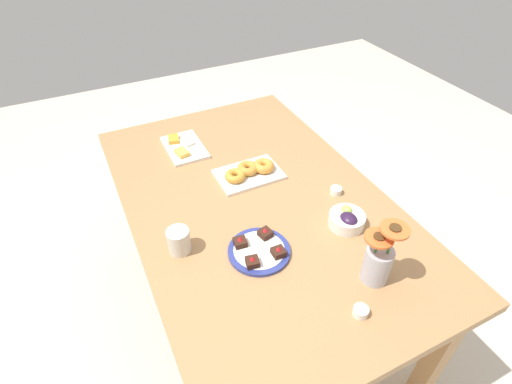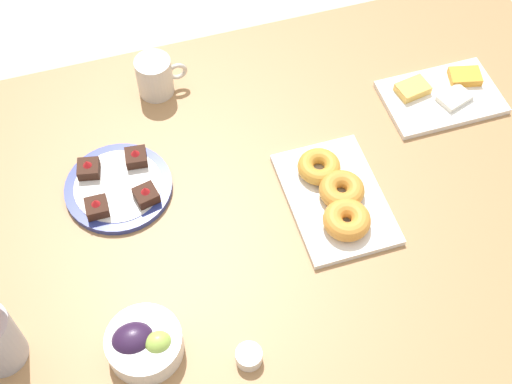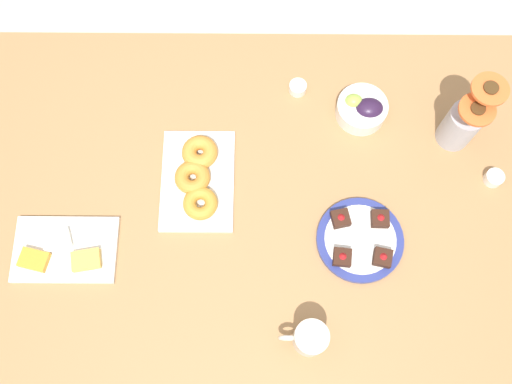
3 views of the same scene
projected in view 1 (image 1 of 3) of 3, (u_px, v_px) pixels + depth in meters
ground_plane at (256, 305)px, 2.11m from camera, size 6.00×6.00×0.00m
dining_table at (256, 215)px, 1.69m from camera, size 1.60×1.00×0.74m
coffee_mug at (179, 240)px, 1.40m from camera, size 0.12×0.08×0.09m
grape_bowl at (347, 219)px, 1.50m from camera, size 0.14×0.14×0.07m
cheese_platter at (184, 147)px, 1.91m from camera, size 0.26×0.17×0.03m
croissant_platter at (250, 172)px, 1.74m from camera, size 0.19×0.28×0.05m
jam_cup_honey at (361, 311)px, 1.21m from camera, size 0.05×0.05×0.03m
jam_cup_berry at (336, 190)px, 1.65m from camera, size 0.05×0.05×0.03m
dessert_plate at (259, 250)px, 1.41m from camera, size 0.22×0.22×0.05m
flower_vase at (378, 261)px, 1.27m from camera, size 0.11×0.12×0.25m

